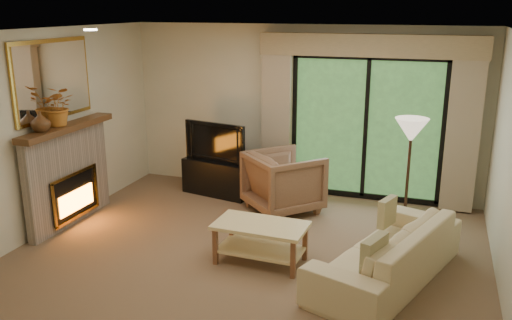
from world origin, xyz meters
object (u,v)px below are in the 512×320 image
(media_console, at_px, (219,177))
(armchair, at_px, (284,182))
(sofa, at_px, (387,252))
(coffee_table, at_px, (261,243))

(media_console, relative_size, armchair, 1.15)
(media_console, relative_size, sofa, 0.50)
(media_console, distance_m, sofa, 3.43)
(media_console, bearing_deg, sofa, -24.29)
(armchair, distance_m, coffee_table, 1.69)
(media_console, bearing_deg, armchair, -7.07)
(armchair, xyz_separation_m, coffee_table, (0.21, -1.67, -0.20))
(sofa, bearing_deg, media_console, -106.15)
(coffee_table, bearing_deg, armchair, 99.19)
(sofa, distance_m, coffee_table, 1.41)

